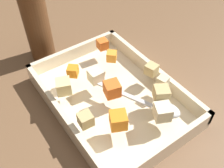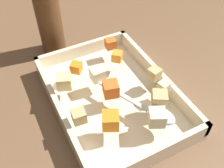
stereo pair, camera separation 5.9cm
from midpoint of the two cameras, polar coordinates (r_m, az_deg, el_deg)
The scene contains 16 objects.
ground_plane at distance 0.63m, azimuth -2.70°, elevation -5.56°, with size 4.00×4.00×0.00m, color brown.
baking_dish at distance 0.63m, azimuth -2.70°, elevation -3.18°, with size 0.38×0.27×0.05m.
carrot_chunk_under_handle at distance 0.63m, azimuth -11.29°, elevation 2.66°, with size 0.02×0.02×0.02m, color orange.
carrot_chunk_mid_right at distance 0.70m, azimuth -4.56°, elevation 8.65°, with size 0.03×0.03×0.03m, color orange.
carrot_chunk_heap_side at distance 0.57m, azimuth -2.83°, elevation -1.54°, with size 0.03×0.03×0.03m, color orange.
carrot_chunk_front_center at distance 0.66m, azimuth -2.65°, elevation 6.03°, with size 0.02×0.02×0.02m, color orange.
carrot_chunk_heap_top at distance 0.52m, azimuth -1.90°, elevation -8.15°, with size 0.03×0.03×0.03m, color orange.
potato_chunk_near_left at distance 0.54m, azimuth 7.98°, elevation -6.26°, with size 0.03×0.03×0.03m, color beige.
potato_chunk_far_left at distance 0.61m, azimuth -6.43°, elevation 1.66°, with size 0.03×0.03×0.03m, color beige.
potato_chunk_mid_left at distance 0.60m, azimuth 8.37°, elevation 0.47°, with size 0.02×0.02×0.02m, color beige.
potato_chunk_corner_se at distance 0.63m, azimuth 6.05°, elevation 3.06°, with size 0.03×0.03×0.03m, color tan.
potato_chunk_near_spoon at distance 0.53m, azimuth -9.08°, elevation -7.91°, with size 0.03×0.03×0.03m, color tan.
potato_chunk_corner_ne at distance 0.59m, azimuth -13.43°, elevation -0.67°, with size 0.03×0.03×0.03m, color #E0CC89.
potato_chunk_near_right at distance 0.57m, azimuth 7.91°, elevation -2.26°, with size 0.03×0.03×0.03m, color tan.
serving_spoon at distance 0.55m, azimuth 7.54°, elevation -5.29°, with size 0.20×0.11×0.02m.
pepper_mill at distance 0.74m, azimuth -18.71°, elevation 13.03°, with size 0.07×0.07×0.25m.
Camera 1 is at (-0.32, 0.23, 0.49)m, focal length 41.54 mm.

